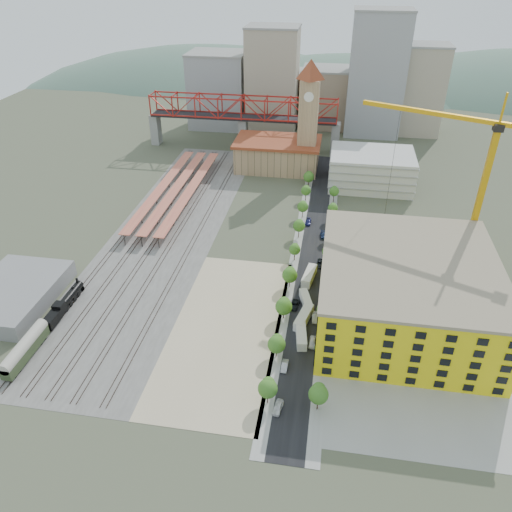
% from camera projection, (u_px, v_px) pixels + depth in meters
% --- Properties ---
extents(ground, '(400.00, 400.00, 0.00)m').
position_uv_depth(ground, '(260.00, 266.00, 158.34)').
color(ground, '#474C38').
rests_on(ground, ground).
extents(ballast_strip, '(36.00, 165.00, 0.06)m').
position_uv_depth(ballast_strip, '(168.00, 230.00, 177.96)').
color(ballast_strip, '#605E59').
rests_on(ballast_strip, ground).
extents(dirt_lot, '(28.00, 67.00, 0.06)m').
position_uv_depth(dirt_lot, '(226.00, 328.00, 132.52)').
color(dirt_lot, tan).
rests_on(dirt_lot, ground).
extents(street_asphalt, '(12.00, 170.00, 0.06)m').
position_uv_depth(street_asphalt, '(313.00, 246.00, 168.65)').
color(street_asphalt, black).
rests_on(street_asphalt, ground).
extents(sidewalk_west, '(3.00, 170.00, 0.04)m').
position_uv_depth(sidewalk_west, '(297.00, 245.00, 169.42)').
color(sidewalk_west, gray).
rests_on(sidewalk_west, ground).
extents(sidewalk_east, '(3.00, 170.00, 0.04)m').
position_uv_depth(sidewalk_east, '(330.00, 247.00, 167.90)').
color(sidewalk_east, gray).
rests_on(sidewalk_east, ground).
extents(construction_pad, '(50.00, 90.00, 0.06)m').
position_uv_depth(construction_pad, '(412.00, 320.00, 135.34)').
color(construction_pad, gray).
rests_on(construction_pad, ground).
extents(rail_tracks, '(26.56, 160.00, 0.18)m').
position_uv_depth(rail_tracks, '(163.00, 229.00, 178.14)').
color(rail_tracks, '#382B23').
rests_on(rail_tracks, ground).
extents(platform_canopies, '(16.00, 80.00, 4.12)m').
position_uv_depth(platform_canopies, '(176.00, 188.00, 199.56)').
color(platform_canopies, '#D77B53').
rests_on(platform_canopies, ground).
extents(station_hall, '(38.00, 24.00, 13.10)m').
position_uv_depth(station_hall, '(277.00, 154.00, 224.11)').
color(station_hall, tan).
rests_on(station_hall, ground).
extents(clock_tower, '(12.00, 12.00, 52.00)m').
position_uv_depth(clock_tower, '(309.00, 107.00, 208.97)').
color(clock_tower, tan).
rests_on(clock_tower, ground).
extents(parking_garage, '(34.00, 26.00, 14.00)m').
position_uv_depth(parking_garage, '(371.00, 169.00, 208.21)').
color(parking_garage, silver).
rests_on(parking_garage, ground).
extents(truss_bridge, '(94.00, 9.60, 25.60)m').
position_uv_depth(truss_bridge, '(243.00, 111.00, 239.68)').
color(truss_bridge, gray).
rests_on(truss_bridge, ground).
extents(construction_building, '(44.60, 50.60, 18.80)m').
position_uv_depth(construction_building, '(406.00, 291.00, 130.79)').
color(construction_building, yellow).
rests_on(construction_building, ground).
extents(warehouse, '(22.00, 32.00, 5.00)m').
position_uv_depth(warehouse, '(13.00, 294.00, 141.06)').
color(warehouse, gray).
rests_on(warehouse, ground).
extents(street_trees, '(15.40, 124.40, 8.00)m').
position_uv_depth(street_trees, '(311.00, 262.00, 160.30)').
color(street_trees, '#357122').
rests_on(street_trees, ground).
extents(skyline, '(133.00, 46.00, 60.00)m').
position_uv_depth(skyline, '(316.00, 86.00, 264.31)').
color(skyline, '#9EA0A3').
rests_on(skyline, ground).
extents(distant_hills, '(647.00, 264.00, 227.00)m').
position_uv_depth(distant_hills, '(363.00, 182.00, 411.75)').
color(distant_hills, '#4C6B59').
rests_on(distant_hills, ground).
extents(locomotive, '(2.69, 20.76, 5.19)m').
position_uv_depth(locomotive, '(65.00, 303.00, 138.64)').
color(locomotive, black).
rests_on(locomotive, ground).
extents(coach, '(2.98, 17.30, 5.43)m').
position_uv_depth(coach, '(25.00, 349.00, 121.50)').
color(coach, '#2C381E').
rests_on(coach, ground).
extents(tower_crane, '(47.61, 22.83, 54.89)m').
position_uv_depth(tower_crane, '(474.00, 168.00, 138.55)').
color(tower_crane, orange).
rests_on(tower_crane, ground).
extents(site_trailer_a, '(3.75, 9.72, 2.59)m').
position_uv_depth(site_trailer_a, '(301.00, 335.00, 128.03)').
color(site_trailer_a, silver).
rests_on(site_trailer_a, ground).
extents(site_trailer_b, '(4.90, 10.19, 2.70)m').
position_uv_depth(site_trailer_b, '(304.00, 318.00, 134.10)').
color(site_trailer_b, silver).
rests_on(site_trailer_b, ground).
extents(site_trailer_c, '(4.61, 8.86, 2.35)m').
position_uv_depth(site_trailer_c, '(306.00, 300.00, 140.94)').
color(site_trailer_c, silver).
rests_on(site_trailer_c, ground).
extents(site_trailer_d, '(4.25, 10.49, 2.79)m').
position_uv_depth(site_trailer_d, '(309.00, 276.00, 150.94)').
color(site_trailer_d, silver).
rests_on(site_trailer_d, ground).
extents(car_0, '(2.48, 4.73, 1.54)m').
position_uv_depth(car_0, '(278.00, 407.00, 108.80)').
color(car_0, silver).
rests_on(car_0, ground).
extents(car_1, '(1.61, 4.24, 1.38)m').
position_uv_depth(car_1, '(285.00, 366.00, 119.59)').
color(car_1, '#A8A8AD').
rests_on(car_1, ground).
extents(car_2, '(2.98, 5.20, 1.37)m').
position_uv_depth(car_2, '(295.00, 305.00, 139.91)').
color(car_2, black).
rests_on(car_2, ground).
extents(car_3, '(2.09, 4.81, 1.38)m').
position_uv_depth(car_3, '(308.00, 222.00, 181.70)').
color(car_3, navy).
rests_on(car_3, ground).
extents(car_4, '(1.96, 4.54, 1.52)m').
position_uv_depth(car_4, '(312.00, 342.00, 126.64)').
color(car_4, white).
rests_on(car_4, ground).
extents(car_5, '(2.00, 4.87, 1.57)m').
position_uv_depth(car_5, '(315.00, 317.00, 135.09)').
color(car_5, '#A4A5A9').
rests_on(car_5, ground).
extents(car_6, '(2.94, 5.46, 1.46)m').
position_uv_depth(car_6, '(320.00, 264.00, 157.96)').
color(car_6, black).
rests_on(car_6, ground).
extents(car_7, '(2.52, 5.08, 1.42)m').
position_uv_depth(car_7, '(323.00, 235.00, 173.46)').
color(car_7, '#1A294E').
rests_on(car_7, ground).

